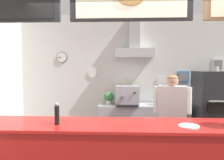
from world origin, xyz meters
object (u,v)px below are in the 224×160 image
Objects in this scene: shop_worker at (172,119)px; potted_basil at (109,97)px; pepper_grinder at (57,114)px; espresso_machine at (127,95)px; pizza_oven at (214,111)px; potted_sage at (157,99)px; condiment_plate at (189,126)px.

shop_worker is 1.65m from potted_basil.
pepper_grinder reaches higher than potted_basil.
espresso_machine is 1.98× the size of potted_basil.
potted_basil is at bearing 80.35° from pepper_grinder.
pizza_oven is 6.47× the size of potted_basil.
potted_basil reaches higher than potted_sage.
pepper_grinder reaches higher than potted_sage.
espresso_machine is (-1.79, 0.25, 0.27)m from pizza_oven.
espresso_machine reaches higher than condiment_plate.
espresso_machine is 2.45× the size of condiment_plate.
potted_sage reaches higher than condiment_plate.
espresso_machine is at bearing -6.97° from potted_basil.
pizza_oven is 1.17m from potted_sage.
potted_sage is at bearing 58.52° from pepper_grinder.
potted_basil is at bearing 172.20° from pizza_oven.
espresso_machine is 2.57m from pepper_grinder.
condiment_plate is (-0.13, -1.32, 0.25)m from shop_worker.
condiment_plate is at bearing 98.50° from shop_worker.
pizza_oven reaches higher than potted_sage.
shop_worker reaches higher than condiment_plate.
pizza_oven is 1.09× the size of shop_worker.
potted_sage is (-1.13, 0.25, 0.20)m from pizza_oven.
condiment_plate is (-0.06, -2.45, 0.08)m from potted_sage.
potted_basil is at bearing 173.03° from espresso_machine.
condiment_plate is 1.43m from pepper_grinder.
shop_worker is 1.37m from espresso_machine.
espresso_machine is 0.67m from potted_sage.
pizza_oven is at bearing -7.98° from espresso_machine.
pizza_oven reaches higher than pepper_grinder.
pizza_oven is 1.38m from shop_worker.
espresso_machine is at bearing 71.22° from pepper_grinder.
potted_basil is 1.13× the size of potted_sage.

